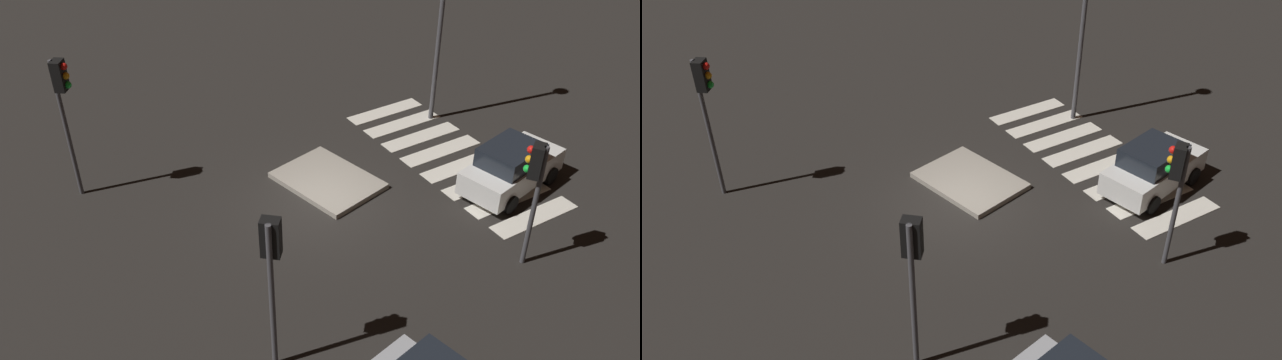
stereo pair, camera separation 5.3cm
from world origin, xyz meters
The scene contains 7 objects.
ground_plane centered at (0.00, 0.00, 0.00)m, with size 80.00×80.00×0.00m, color black.
traffic_island centered at (0.97, -0.89, 0.09)m, with size 3.78×3.15×0.18m.
car_white centered at (-2.38, -5.90, 0.83)m, with size 2.42×4.08×1.68m.
traffic_light_north centered at (4.59, 6.27, 3.60)m, with size 0.54×0.53×4.76m.
traffic_light_south centered at (-5.24, -3.51, 2.97)m, with size 0.53×0.54×3.91m.
traffic_light_west centered at (-4.86, 4.18, 3.27)m, with size 0.53×0.54×4.31m.
crosswalk_near centered at (0.00, -5.46, 0.01)m, with size 8.75×3.20×0.02m.
Camera 1 is at (-15.04, 9.09, 13.09)m, focal length 38.13 mm.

